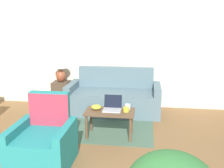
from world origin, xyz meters
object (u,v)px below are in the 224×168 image
cup_yellow (126,109)px  couch (114,99)px  snack_bowl (96,107)px  laptop (112,107)px  table_lamp (60,66)px  cup_navy (128,107)px  armchair (44,144)px  coffee_table (110,115)px

cup_yellow → couch: bearing=105.9°
snack_bowl → laptop: bearing=2.6°
table_lamp → cup_yellow: bearing=-41.8°
couch → cup_navy: size_ratio=21.06×
armchair → cup_navy: bearing=46.4°
cup_yellow → table_lamp: bearing=138.2°
armchair → laptop: bearing=52.7°
laptop → armchair: bearing=-127.3°
armchair → couch: bearing=73.1°
couch → table_lamp: table_lamp is taller
couch → cup_yellow: size_ratio=19.84×
table_lamp → snack_bowl: bearing=-52.0°
coffee_table → snack_bowl: (-0.23, 0.05, 0.10)m
cup_navy → snack_bowl: bearing=-173.0°
armchair → cup_yellow: bearing=43.7°
laptop → cup_yellow: 0.24m
armchair → table_lamp: 2.48m
armchair → table_lamp: size_ratio=1.73×
table_lamp → cup_yellow: (1.54, -1.38, -0.43)m
armchair → table_lamp: bearing=102.7°
table_lamp → snack_bowl: (1.04, -1.33, -0.43)m
armchair → snack_bowl: 1.15m
table_lamp → cup_yellow: size_ratio=5.54×
couch → snack_bowl: 1.20m
armchair → laptop: size_ratio=3.13×
armchair → cup_yellow: (1.01, 0.97, 0.20)m
table_lamp → cup_navy: table_lamp is taller
coffee_table → cup_yellow: (0.27, 0.00, 0.10)m
cup_yellow → coffee_table: bearing=-178.9°
table_lamp → coffee_table: 1.95m
snack_bowl → coffee_table: bearing=-12.9°
armchair → cup_yellow: 1.41m
couch → cup_navy: (0.36, -1.11, 0.20)m
cup_navy → snack_bowl: cup_navy is taller
cup_navy → armchair: bearing=-133.6°
coffee_table → laptop: (0.04, 0.07, 0.12)m
laptop → cup_yellow: laptop is taller
cup_navy → table_lamp: bearing=140.8°
coffee_table → cup_navy: cup_navy is taller
armchair → table_lamp: table_lamp is taller
armchair → snack_bowl: (0.51, 1.01, 0.20)m
coffee_table → cup_yellow: size_ratio=8.40×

